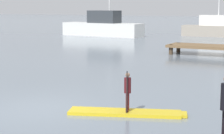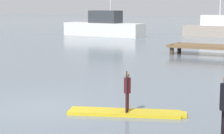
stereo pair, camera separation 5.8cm
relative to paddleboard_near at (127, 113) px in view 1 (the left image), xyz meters
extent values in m
plane|color=slate|center=(-2.79, -0.65, -0.05)|extent=(240.00, 240.00, 0.00)
cube|color=gold|center=(-0.07, -0.03, 0.00)|extent=(3.47, 1.86, 0.10)
cube|color=gold|center=(1.59, 0.57, 0.00)|extent=(0.40, 0.57, 0.09)
cylinder|color=#4C1419|center=(-0.03, 0.12, 0.33)|extent=(0.09, 0.09, 0.57)
cylinder|color=#4C1419|center=(0.05, -0.11, 0.33)|extent=(0.09, 0.09, 0.57)
cylinder|color=#4C1419|center=(0.01, 0.00, 0.85)|extent=(0.27, 0.27, 0.47)
sphere|color=#8C664C|center=(0.01, 0.00, 1.17)|extent=(0.14, 0.14, 0.14)
cylinder|color=black|center=(0.07, -0.16, 0.68)|extent=(0.03, 0.03, 1.26)
cube|color=black|center=(0.07, -0.16, 0.14)|extent=(0.08, 0.14, 0.18)
cylinder|color=black|center=(3.21, -1.30, 0.43)|extent=(0.12, 0.12, 0.76)
cube|color=#9E9384|center=(-4.70, 33.64, 0.54)|extent=(8.45, 2.09, 1.17)
cube|color=white|center=(-5.65, 33.62, 1.69)|extent=(2.82, 1.33, 1.12)
cube|color=silver|center=(-16.66, 28.63, 0.66)|extent=(9.64, 3.11, 1.43)
cube|color=#33383D|center=(-16.39, 28.61, 2.06)|extent=(3.58, 2.08, 1.35)
cylinder|color=#473828|center=(-4.06, 15.51, 0.28)|extent=(0.28, 0.28, 0.67)
cylinder|color=#473828|center=(-4.06, 17.11, 0.28)|extent=(0.28, 0.28, 0.67)
camera|label=1|loc=(5.20, -10.99, 3.23)|focal=65.65mm
camera|label=2|loc=(5.26, -10.96, 3.23)|focal=65.65mm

